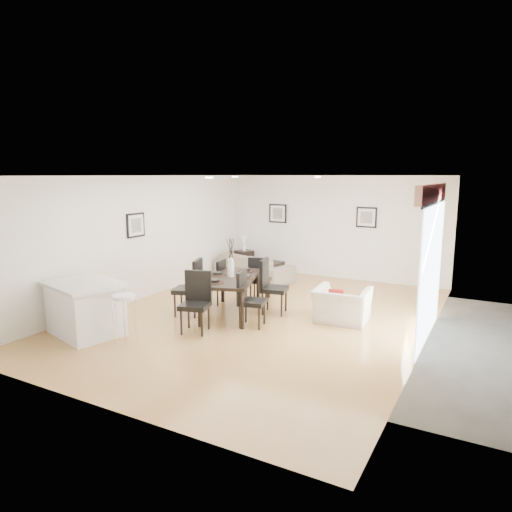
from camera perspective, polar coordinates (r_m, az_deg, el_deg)
The scene contains 26 objects.
ground at distance 8.92m, azimuth 0.79°, elevation -7.61°, with size 8.00×8.00×0.00m, color tan.
wall_back at distance 12.26m, azimuth 9.56°, elevation 3.58°, with size 6.00×0.04×2.70m, color white.
wall_front at distance 5.47m, azimuth -19.18°, elevation -4.94°, with size 6.00×0.04×2.70m, color white.
wall_left at distance 10.33m, azimuth -14.10°, elevation 2.22°, with size 0.04×8.00×2.70m, color white.
wall_right at distance 7.70m, azimuth 20.97°, elevation -0.77°, with size 0.04×8.00×2.70m, color white.
ceiling at distance 8.50m, azimuth 0.83°, elevation 10.01°, with size 6.00×8.00×0.02m, color white.
sofa at distance 12.02m, azimuth -0.31°, elevation -1.36°, with size 2.21×0.86×0.64m, color gray.
armchair at distance 8.69m, azimuth 10.69°, elevation -6.07°, with size 0.99×0.86×0.64m, color beige.
dining_table at distance 8.94m, azimuth -3.13°, elevation -3.07°, with size 1.44×2.01×0.75m.
dining_chair_wnear at distance 8.96m, azimuth -8.00°, elevation -3.50°, with size 0.64×0.64×1.11m.
dining_chair_wfar at distance 9.69m, azimuth -4.92°, elevation -2.95°, with size 0.49×0.49×0.95m.
dining_chair_enear at distance 8.26m, azimuth -1.05°, elevation -4.99°, with size 0.54×0.54×1.01m.
dining_chair_efar at distance 9.02m, azimuth 1.76°, elevation -3.41°, with size 0.58×0.58×1.08m.
dining_chair_head at distance 8.07m, azimuth -7.47°, elevation -5.22°, with size 0.59×0.59×1.06m.
dining_chair_foot at distance 9.91m, azimuth 0.40°, elevation -2.55°, with size 0.53×0.53×0.97m.
vase at distance 8.86m, azimuth -3.15°, elevation -0.62°, with size 0.98×1.51×0.76m.
coffee_table at distance 12.59m, azimuth 1.18°, elevation -1.47°, with size 0.93×0.56×0.37m, color black.
side_table at distance 13.14m, azimuth -1.50°, elevation -0.55°, with size 0.42×0.42×0.57m, color black.
table_lamp at distance 13.05m, azimuth -1.51°, elevation 1.85°, with size 0.22×0.22×0.42m.
cushion at distance 8.58m, azimuth 9.96°, elevation -5.01°, with size 0.27×0.08×0.27m, color maroon.
kitchen_island at distance 8.40m, azimuth -20.55°, elevation -6.10°, with size 1.52×1.31×0.91m.
bar_stool at distance 7.70m, azimuth -16.22°, elevation -5.53°, with size 0.37×0.37×0.81m.
framed_print_back_left at distance 12.81m, azimuth 2.75°, elevation 5.34°, with size 0.52×0.04×0.52m.
framed_print_back_right at distance 11.94m, azimuth 13.65°, elevation 4.72°, with size 0.52×0.04×0.52m.
framed_print_left_wall at distance 10.13m, azimuth -14.81°, elevation 3.75°, with size 0.04×0.52×0.52m.
sliding_door at distance 7.95m, azimuth 21.09°, elevation 1.84°, with size 0.12×2.70×2.57m.
Camera 1 is at (3.95, -7.52, 2.72)m, focal length 32.00 mm.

